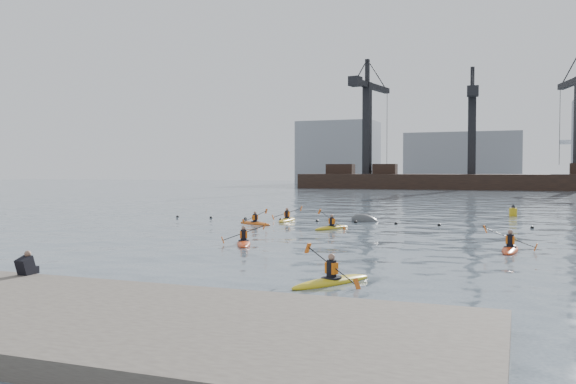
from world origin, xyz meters
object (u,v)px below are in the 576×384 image
Objects in this scene: kayaker_4 at (510,248)px; kayaker_2 at (255,223)px; kayaker_3 at (332,227)px; nav_buoy at (513,212)px; kayaker_5 at (287,219)px; kayaker_1 at (331,280)px; kayaker_0 at (244,242)px; mooring_buoy at (365,221)px.

kayaker_2 is at bearing -25.14° from kayaker_4.
nav_buoy is at bearing 77.92° from kayaker_3.
kayaker_5 is at bearing 9.40° from kayaker_2.
kayaker_2 is 0.89× the size of kayaker_4.
kayaker_1 is 25.80m from kayaker_5.
kayaker_0 is 9.95m from kayaker_3.
kayaker_2 is at bearing 147.78° from kayaker_1.
kayaker_3 is 6.38m from mooring_buoy.
kayaker_0 is 28.86m from nav_buoy.
kayaker_3 is 2.87× the size of nav_buoy.
kayaker_0 reaches higher than kayaker_2.
kayaker_2 is 0.96× the size of kayaker_3.
kayaker_4 reaches higher than nav_buoy.
kayaker_0 is 14.87m from kayaker_5.
nav_buoy is at bearing 108.60° from kayaker_1.
kayaker_4 is at bearing -89.86° from nav_buoy.
kayaker_0 is 0.95× the size of kayaker_1.
kayaker_4 is at bearing -90.34° from kayaker_2.
kayaker_0 is at bearing 11.56° from kayaker_4.
kayaker_1 reaches higher than kayaker_4.
kayaker_0 is at bearing -132.00° from kayaker_2.
kayaker_4 is at bearing -53.30° from mooring_buoy.
kayaker_1 reaches higher than kayaker_3.
kayaker_4 reaches higher than kayaker_5.
nav_buoy is at bearing 38.52° from kayaker_0.
kayaker_1 is at bearing 65.81° from kayaker_4.
kayaker_5 is 19.61m from nav_buoy.
kayaker_3 is (6.08, -1.26, 0.00)m from kayaker_2.
kayaker_3 reaches higher than kayaker_5.
kayaker_5 reaches higher than nav_buoy.
kayaker_1 is 0.99× the size of kayaker_5.
kayaker_0 is 16.32m from mooring_buoy.
kayaker_5 is at bearing -35.39° from kayaker_4.
kayaker_3 is at bearing -32.27° from kayaker_4.
kayaker_2 reaches higher than mooring_buoy.
kayaker_3 reaches higher than kayaker_4.
kayaker_4 is 1.68× the size of mooring_buoy.
kayaker_2 is 6.21m from kayaker_3.
kayaker_3 is (-5.60, 18.78, -0.01)m from kayaker_1.
kayaker_0 is 11.68m from kayaker_1.
kayaker_2 is 19.37m from kayaker_4.
kayaker_0 is 0.93× the size of kayaker_4.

